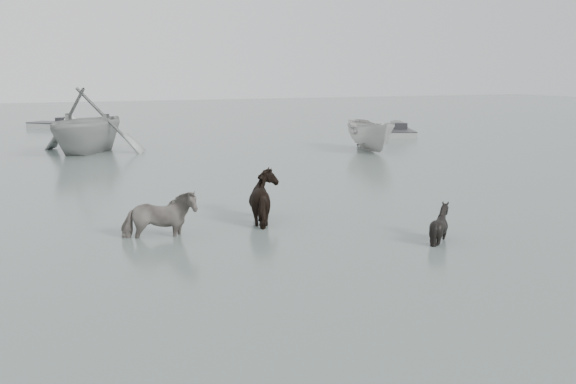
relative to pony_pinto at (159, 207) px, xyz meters
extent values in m
plane|color=#566761|center=(1.95, -1.36, -0.75)|extent=(140.00, 140.00, 0.00)
imported|color=black|center=(0.00, 0.00, 0.00)|extent=(1.88, 1.09, 1.50)
imported|color=black|center=(3.03, 0.70, 0.09)|extent=(1.69, 1.89, 1.68)
imported|color=black|center=(6.01, -2.69, -0.17)|extent=(1.07, 0.96, 1.16)
imported|color=#9A9C9A|center=(-0.02, 17.22, 0.87)|extent=(7.87, 8.07, 3.23)
imported|color=#B1B0AC|center=(12.80, 12.64, 0.10)|extent=(2.35, 4.59, 1.69)
camera|label=1|loc=(-2.74, -14.77, 3.17)|focal=40.00mm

